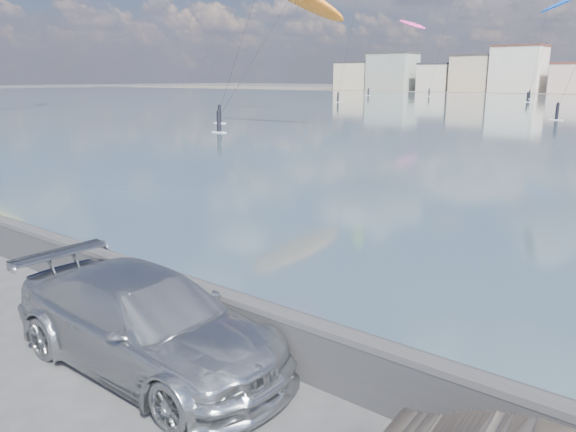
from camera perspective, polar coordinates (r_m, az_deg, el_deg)
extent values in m
plane|color=#333335|center=(9.50, -21.22, -16.72)|extent=(700.00, 700.00, 0.00)
cube|color=#28282B|center=(10.68, -8.71, -9.65)|extent=(400.00, 0.35, 0.90)
cylinder|color=#28282B|center=(10.51, -8.80, -7.40)|extent=(400.00, 0.36, 0.36)
cube|color=beige|center=(224.21, 6.97, 13.88)|extent=(14.00, 11.00, 10.00)
cube|color=#2D2D33|center=(224.28, 7.01, 15.23)|extent=(14.28, 11.22, 0.60)
cube|color=gray|center=(216.37, 10.57, 14.15)|extent=(16.00, 12.00, 13.00)
cube|color=#383330|center=(216.53, 10.65, 15.95)|extent=(16.32, 12.24, 0.60)
cube|color=beige|center=(208.53, 14.88, 13.40)|extent=(11.00, 10.00, 9.00)
cube|color=#2D2D33|center=(208.58, 14.96, 14.71)|extent=(11.22, 10.20, 0.60)
cube|color=#CCB293|center=(203.49, 18.32, 13.52)|extent=(13.00, 11.00, 11.50)
cube|color=#383330|center=(203.62, 18.46, 15.22)|extent=(13.26, 11.22, 0.60)
cube|color=beige|center=(198.74, 22.36, 13.56)|extent=(15.00, 12.00, 14.00)
cube|color=#562D23|center=(198.96, 22.56, 15.65)|extent=(15.30, 12.24, 0.60)
cube|color=beige|center=(194.48, 27.02, 12.30)|extent=(12.00, 10.00, 8.50)
cube|color=brown|center=(194.53, 27.17, 13.63)|extent=(12.24, 10.20, 0.60)
imported|color=#ADB1B4|center=(9.65, -14.17, -10.39)|extent=(5.46, 2.26, 1.58)
cube|color=white|center=(70.93, 25.59, 8.81)|extent=(1.40, 0.42, 0.08)
cylinder|color=black|center=(70.87, 25.67, 9.53)|extent=(0.36, 0.36, 1.70)
sphere|color=black|center=(70.83, 25.75, 10.26)|extent=(0.28, 0.28, 0.28)
cube|color=white|center=(111.21, 5.09, 11.45)|extent=(1.40, 0.42, 0.08)
cylinder|color=black|center=(111.17, 5.10, 11.92)|extent=(0.36, 0.36, 1.70)
sphere|color=black|center=(111.15, 5.11, 12.38)|extent=(0.28, 0.28, 0.28)
cylinder|color=black|center=(113.65, 6.54, 18.80)|extent=(1.73, 6.19, 26.56)
ellipsoid|color=#E5338C|center=(165.50, 12.53, 18.47)|extent=(7.66, 4.44, 3.90)
cube|color=white|center=(152.96, 8.15, 12.02)|extent=(1.40, 0.42, 0.08)
cylinder|color=black|center=(152.93, 8.16, 12.36)|extent=(0.36, 0.36, 1.70)
sphere|color=black|center=(152.91, 8.17, 12.70)|extent=(0.28, 0.28, 0.28)
cylinder|color=black|center=(158.89, 10.40, 15.61)|extent=(3.80, 15.84, 17.50)
cube|color=white|center=(138.44, 23.30, 10.88)|extent=(1.40, 0.42, 0.08)
cylinder|color=black|center=(138.41, 23.33, 11.25)|extent=(0.36, 0.36, 1.70)
sphere|color=black|center=(138.39, 23.37, 11.62)|extent=(0.28, 0.28, 0.28)
cylinder|color=black|center=(145.11, 24.76, 18.32)|extent=(0.06, 12.59, 35.25)
cube|color=white|center=(60.04, -6.94, 9.37)|extent=(1.40, 0.42, 0.08)
cylinder|color=black|center=(59.98, -6.96, 10.22)|extent=(0.36, 0.36, 1.70)
sphere|color=black|center=(59.93, -6.99, 11.08)|extent=(0.28, 0.28, 0.28)
cube|color=white|center=(49.84, -7.02, 8.46)|extent=(1.40, 0.42, 0.08)
cylinder|color=black|center=(49.76, -7.05, 9.49)|extent=(0.36, 0.36, 1.70)
sphere|color=black|center=(49.70, -7.08, 10.52)|extent=(0.28, 0.28, 0.28)
cylinder|color=black|center=(51.40, -3.21, 16.07)|extent=(2.55, 7.29, 10.74)
ellipsoid|color=blue|center=(129.24, 25.92, 18.84)|extent=(7.65, 2.45, 4.03)
cube|color=white|center=(121.28, 23.11, 10.62)|extent=(1.40, 0.42, 0.08)
cylinder|color=black|center=(121.25, 23.15, 11.04)|extent=(0.36, 0.36, 1.70)
sphere|color=black|center=(121.22, 23.19, 11.47)|extent=(0.28, 0.28, 0.28)
cylinder|color=black|center=(124.93, 24.56, 15.15)|extent=(2.08, 8.14, 17.48)
cube|color=white|center=(150.10, 14.12, 11.72)|extent=(1.40, 0.42, 0.08)
cylinder|color=black|center=(150.07, 14.14, 12.06)|extent=(0.36, 0.36, 1.70)
sphere|color=black|center=(150.05, 14.16, 12.41)|extent=(0.28, 0.28, 0.28)
cylinder|color=black|center=(153.46, 15.81, 18.26)|extent=(3.57, 7.98, 32.75)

